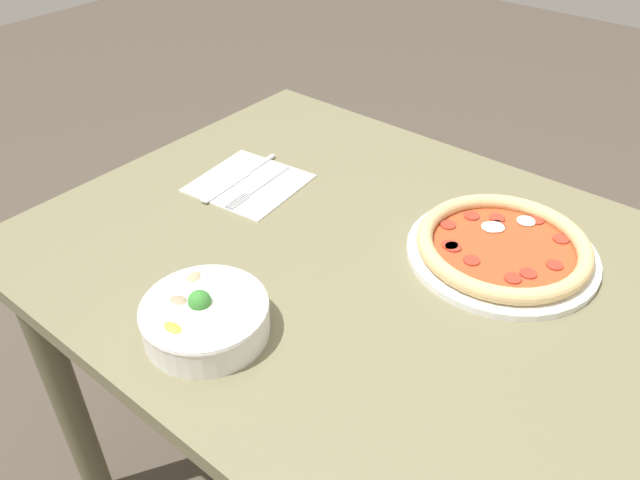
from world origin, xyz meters
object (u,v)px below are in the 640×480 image
Objects in this scene: fork at (260,186)px; knife at (243,176)px; pizza at (503,248)px; bowl at (206,316)px.

knife is at bearing -102.98° from fork.
pizza is 1.45× the size of knife.
fork is at bearing 77.02° from knife.
pizza is 0.51m from knife.
knife is at bearing 10.16° from pizza.
fork and knife have the same top height.
knife is (0.50, 0.09, -0.01)m from pizza.
bowl reaches higher than pizza.
pizza is at bearing 97.14° from fork.
fork is at bearing -57.36° from bowl.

